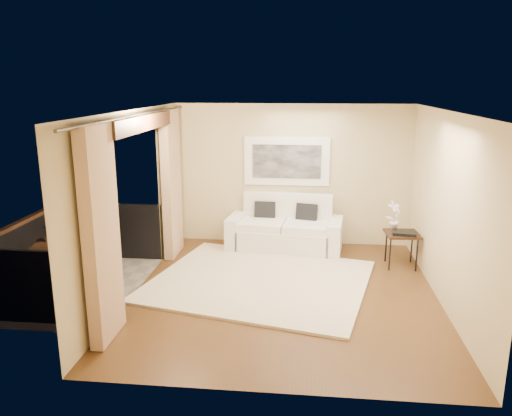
# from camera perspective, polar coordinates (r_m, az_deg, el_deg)

# --- Properties ---
(floor) EXTENTS (5.00, 5.00, 0.00)m
(floor) POSITION_cam_1_polar(r_m,az_deg,el_deg) (7.63, 3.26, -9.69)
(floor) COLOR #563619
(floor) RESTS_ON ground
(room_shell) EXTENTS (5.00, 6.40, 5.00)m
(room_shell) POSITION_cam_1_polar(r_m,az_deg,el_deg) (7.40, -13.38, 9.44)
(room_shell) COLOR white
(room_shell) RESTS_ON ground
(balcony) EXTENTS (1.81, 2.60, 1.17)m
(balcony) POSITION_cam_1_polar(r_m,az_deg,el_deg) (8.37, -20.13, -7.05)
(balcony) COLOR #605B56
(balcony) RESTS_ON ground
(curtains) EXTENTS (0.16, 4.80, 2.64)m
(curtains) POSITION_cam_1_polar(r_m,az_deg,el_deg) (7.58, -12.73, 0.49)
(curtains) COLOR tan
(curtains) RESTS_ON ground
(artwork) EXTENTS (1.62, 0.07, 0.92)m
(artwork) POSITION_cam_1_polar(r_m,az_deg,el_deg) (9.55, 3.53, 5.35)
(artwork) COLOR white
(artwork) RESTS_ON room_shell
(rug) EXTENTS (3.83, 3.51, 0.04)m
(rug) POSITION_cam_1_polar(r_m,az_deg,el_deg) (8.00, 0.45, -8.31)
(rug) COLOR beige
(rug) RESTS_ON floor
(sofa) EXTENTS (2.20, 1.14, 1.02)m
(sofa) POSITION_cam_1_polar(r_m,az_deg,el_deg) (9.47, 3.37, -2.55)
(sofa) COLOR white
(sofa) RESTS_ON floor
(side_table) EXTENTS (0.58, 0.58, 0.60)m
(side_table) POSITION_cam_1_polar(r_m,az_deg,el_deg) (8.85, 16.35, -3.10)
(side_table) COLOR #311B10
(side_table) RESTS_ON floor
(tray) EXTENTS (0.42, 0.33, 0.05)m
(tray) POSITION_cam_1_polar(r_m,az_deg,el_deg) (8.75, 16.59, -2.75)
(tray) COLOR black
(tray) RESTS_ON side_table
(orchid) EXTENTS (0.33, 0.31, 0.52)m
(orchid) POSITION_cam_1_polar(r_m,az_deg,el_deg) (8.91, 15.53, -0.81)
(orchid) COLOR white
(orchid) RESTS_ON side_table
(bistro_table) EXTENTS (0.81, 0.81, 0.79)m
(bistro_table) POSITION_cam_1_polar(r_m,az_deg,el_deg) (7.95, -21.71, -4.28)
(bistro_table) COLOR #311B10
(bistro_table) RESTS_ON balcony
(balcony_chair_far) EXTENTS (0.49, 0.49, 0.91)m
(balcony_chair_far) POSITION_cam_1_polar(r_m,az_deg,el_deg) (8.12, -18.09, -4.94)
(balcony_chair_far) COLOR #311B10
(balcony_chair_far) RESTS_ON balcony
(balcony_chair_near) EXTENTS (0.42, 0.42, 0.96)m
(balcony_chair_near) POSITION_cam_1_polar(r_m,az_deg,el_deg) (7.96, -20.15, -5.23)
(balcony_chair_near) COLOR #311B10
(balcony_chair_near) RESTS_ON balcony
(ice_bucket) EXTENTS (0.18, 0.18, 0.20)m
(ice_bucket) POSITION_cam_1_polar(r_m,az_deg,el_deg) (8.08, -22.54, -2.72)
(ice_bucket) COLOR silver
(ice_bucket) RESTS_ON bistro_table
(candle) EXTENTS (0.06, 0.06, 0.07)m
(candle) POSITION_cam_1_polar(r_m,az_deg,el_deg) (7.97, -20.82, -3.27)
(candle) COLOR #EF3D15
(candle) RESTS_ON bistro_table
(vase) EXTENTS (0.04, 0.04, 0.18)m
(vase) POSITION_cam_1_polar(r_m,az_deg,el_deg) (7.72, -22.35, -3.55)
(vase) COLOR white
(vase) RESTS_ON bistro_table
(glass_a) EXTENTS (0.06, 0.06, 0.12)m
(glass_a) POSITION_cam_1_polar(r_m,az_deg,el_deg) (7.78, -21.47, -3.55)
(glass_a) COLOR white
(glass_a) RESTS_ON bistro_table
(glass_b) EXTENTS (0.06, 0.06, 0.12)m
(glass_b) POSITION_cam_1_polar(r_m,az_deg,el_deg) (7.85, -20.79, -3.34)
(glass_b) COLOR silver
(glass_b) RESTS_ON bistro_table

